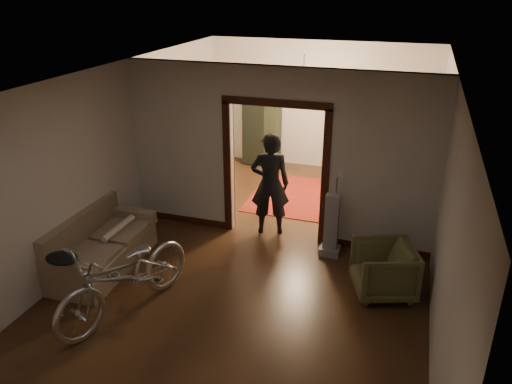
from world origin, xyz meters
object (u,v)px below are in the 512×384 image
at_px(locker, 262,130).
at_px(desk, 363,161).
at_px(bicycle, 125,276).
at_px(sofa, 102,243).
at_px(armchair, 383,270).
at_px(person, 270,184).

distance_m(locker, desk, 2.38).
bearing_deg(bicycle, sofa, 156.25).
bearing_deg(armchair, bicycle, -83.90).
height_order(bicycle, desk, bicycle).
relative_size(armchair, locker, 0.50).
relative_size(armchair, desk, 0.79).
relative_size(person, locker, 1.10).
distance_m(sofa, person, 2.78).
distance_m(sofa, armchair, 4.04).
height_order(sofa, locker, locker).
bearing_deg(sofa, armchair, 6.54).
distance_m(sofa, bicycle, 1.26).
height_order(bicycle, person, person).
xyz_separation_m(sofa, person, (2.01, 1.87, 0.46)).
distance_m(armchair, desk, 4.39).
bearing_deg(person, desk, -126.96).
relative_size(bicycle, person, 1.19).
bearing_deg(sofa, person, 40.57).
relative_size(sofa, locker, 1.15).
bearing_deg(bicycle, locker, 109.17).
bearing_deg(armchair, person, -141.68).
bearing_deg(person, bicycle, 52.15).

